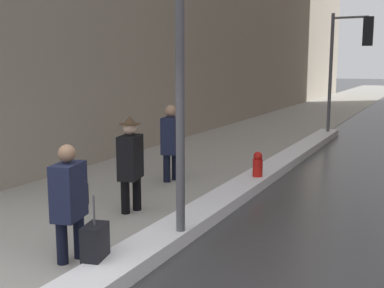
# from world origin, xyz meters

# --- Properties ---
(sidewalk_slab) EXTENTS (4.00, 80.00, 0.01)m
(sidewalk_slab) POSITION_xyz_m (-2.00, 15.00, 0.01)
(sidewalk_slab) COLOR #9E9B93
(sidewalk_slab) RESTS_ON ground
(snow_bank_curb) EXTENTS (0.59, 14.75, 0.19)m
(snow_bank_curb) POSITION_xyz_m (0.18, 6.16, 0.10)
(snow_bank_curb) COLOR white
(snow_bank_curb) RESTS_ON ground
(traffic_light_near) EXTENTS (1.31, 0.32, 4.04)m
(traffic_light_near) POSITION_xyz_m (0.88, 12.98, 2.93)
(traffic_light_near) COLOR #515156
(traffic_light_near) RESTS_ON ground
(pedestrian_with_shoulder_bag) EXTENTS (0.39, 0.71, 1.48)m
(pedestrian_with_shoulder_bag) POSITION_xyz_m (-0.58, 1.01, 0.82)
(pedestrian_with_shoulder_bag) COLOR black
(pedestrian_with_shoulder_bag) RESTS_ON ground
(pedestrian_in_glasses) EXTENTS (0.40, 0.55, 1.61)m
(pedestrian_in_glasses) POSITION_xyz_m (-1.03, 3.02, 0.88)
(pedestrian_in_glasses) COLOR black
(pedestrian_in_glasses) RESTS_ON ground
(pedestrian_nearside) EXTENTS (0.42, 0.57, 1.60)m
(pedestrian_nearside) POSITION_xyz_m (-1.48, 5.18, 0.89)
(pedestrian_nearside) COLOR black
(pedestrian_nearside) RESTS_ON ground
(rolling_suitcase) EXTENTS (0.30, 0.40, 0.95)m
(rolling_suitcase) POSITION_xyz_m (-0.08, 0.85, 0.30)
(rolling_suitcase) COLOR black
(rolling_suitcase) RESTS_ON ground
(fire_hydrant) EXTENTS (0.20, 0.20, 0.70)m
(fire_hydrant) POSITION_xyz_m (0.26, 5.63, 0.35)
(fire_hydrant) COLOR red
(fire_hydrant) RESTS_ON ground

